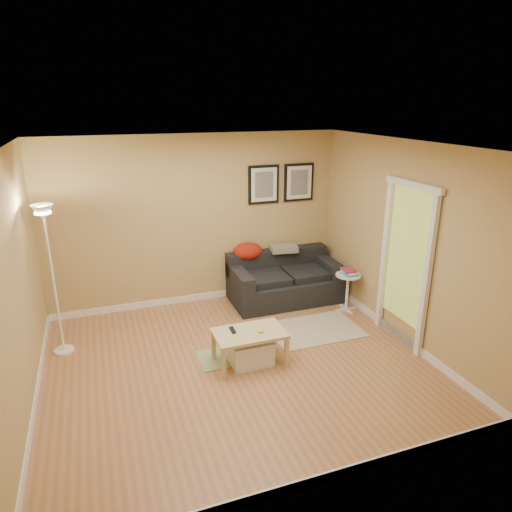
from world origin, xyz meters
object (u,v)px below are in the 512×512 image
Objects in this scene: sofa at (285,278)px; side_table at (347,292)px; coffee_table at (249,347)px; storage_bin at (251,352)px; floor_lamp at (54,286)px; book_stack at (349,272)px.

side_table is (0.74, -0.67, -0.08)m from sofa.
storage_bin is (0.01, -0.01, -0.05)m from coffee_table.
floor_lamp is (-2.15, 1.05, 0.70)m from coffee_table.
coffee_table is (-1.13, -1.57, -0.16)m from sofa.
floor_lamp reaches higher than storage_bin.
floor_lamp is at bearing 177.86° from side_table.
storage_bin is 0.27× the size of floor_lamp.
storage_bin is 2.52m from floor_lamp.
book_stack is (1.89, 0.91, 0.41)m from coffee_table.
sofa is 0.88× the size of floor_lamp.
storage_bin is at bearing -125.35° from sofa.
side_table is at bearing 26.19° from storage_bin.
side_table is at bearing -2.14° from floor_lamp.
side_table is 0.30× the size of floor_lamp.
side_table is at bearing -147.75° from book_stack.
floor_lamp is (-4.04, 0.14, 0.29)m from book_stack.
coffee_table reaches higher than storage_bin.
side_table is (1.86, 0.92, 0.13)m from storage_bin.
sofa is at bearing 138.00° from side_table.
coffee_table is 0.44× the size of floor_lamp.
book_stack is 0.13× the size of floor_lamp.
book_stack is at bearing -1.96° from floor_lamp.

